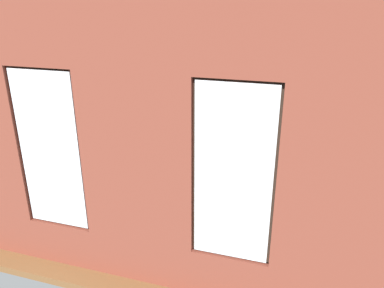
% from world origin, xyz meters
% --- Properties ---
extents(ground_plane, '(6.97, 5.49, 0.10)m').
position_xyz_m(ground_plane, '(0.00, 0.00, -0.05)').
color(ground_plane, brown).
extents(brick_wall_with_windows, '(6.37, 0.30, 3.59)m').
position_xyz_m(brick_wall_with_windows, '(0.00, 2.37, 1.80)').
color(brick_wall_with_windows, brown).
rests_on(brick_wall_with_windows, ground_plane).
extents(white_wall_right, '(0.10, 4.49, 3.59)m').
position_xyz_m(white_wall_right, '(3.14, 0.20, 1.80)').
color(white_wall_right, silver).
rests_on(white_wall_right, ground_plane).
extents(couch_by_window, '(2.06, 0.87, 0.80)m').
position_xyz_m(couch_by_window, '(0.44, 1.72, 0.33)').
color(couch_by_window, black).
rests_on(couch_by_window, ground_plane).
extents(couch_left, '(0.90, 1.99, 0.80)m').
position_xyz_m(couch_left, '(-2.49, 0.17, 0.33)').
color(couch_left, black).
rests_on(couch_left, ground_plane).
extents(coffee_table, '(1.32, 0.72, 0.43)m').
position_xyz_m(coffee_table, '(-0.17, 0.11, 0.37)').
color(coffee_table, tan).
rests_on(coffee_table, ground_plane).
extents(cup_ceramic, '(0.08, 0.08, 0.09)m').
position_xyz_m(cup_ceramic, '(-0.17, 0.11, 0.47)').
color(cup_ceramic, silver).
rests_on(cup_ceramic, coffee_table).
extents(table_plant_small, '(0.14, 0.14, 0.23)m').
position_xyz_m(table_plant_small, '(-0.27, 0.22, 0.55)').
color(table_plant_small, '#9E5638').
rests_on(table_plant_small, coffee_table).
extents(remote_gray, '(0.17, 0.14, 0.02)m').
position_xyz_m(remote_gray, '(0.22, 0.22, 0.44)').
color(remote_gray, '#59595B').
rests_on(remote_gray, coffee_table).
extents(remote_silver, '(0.18, 0.11, 0.02)m').
position_xyz_m(remote_silver, '(-0.53, -0.02, 0.44)').
color(remote_silver, '#B2B2B7').
rests_on(remote_silver, coffee_table).
extents(media_console, '(1.14, 0.42, 0.54)m').
position_xyz_m(media_console, '(2.84, -0.52, 0.27)').
color(media_console, black).
rests_on(media_console, ground_plane).
extents(tv_flatscreen, '(1.25, 0.20, 0.82)m').
position_xyz_m(tv_flatscreen, '(2.84, -0.52, 0.95)').
color(tv_flatscreen, black).
rests_on(tv_flatscreen, media_console).
extents(papasan_chair, '(1.03, 1.03, 0.67)m').
position_xyz_m(papasan_chair, '(0.99, -1.64, 0.43)').
color(papasan_chair, olive).
rests_on(papasan_chair, ground_plane).
extents(potted_plant_by_left_couch, '(0.32, 0.32, 0.60)m').
position_xyz_m(potted_plant_by_left_couch, '(-2.09, -1.27, 0.39)').
color(potted_plant_by_left_couch, brown).
rests_on(potted_plant_by_left_couch, ground_plane).
extents(potted_plant_near_tv, '(0.70, 0.72, 1.30)m').
position_xyz_m(potted_plant_near_tv, '(2.29, 0.51, 0.82)').
color(potted_plant_near_tv, '#47423D').
rests_on(potted_plant_near_tv, ground_plane).
extents(potted_plant_between_couches, '(0.98, 1.08, 1.23)m').
position_xyz_m(potted_plant_between_couches, '(-1.05, 1.66, 0.64)').
color(potted_plant_between_couches, gray).
rests_on(potted_plant_between_couches, ground_plane).
extents(potted_plant_corner_near_left, '(0.48, 0.48, 0.90)m').
position_xyz_m(potted_plant_corner_near_left, '(-2.64, -1.75, 0.55)').
color(potted_plant_corner_near_left, '#9E5638').
rests_on(potted_plant_corner_near_left, ground_plane).
extents(potted_plant_foreground_right, '(0.42, 0.42, 0.70)m').
position_xyz_m(potted_plant_foreground_right, '(2.54, -1.70, 0.46)').
color(potted_plant_foreground_right, '#9E5638').
rests_on(potted_plant_foreground_right, ground_plane).
extents(potted_plant_corner_far_left, '(1.01, 0.98, 1.47)m').
position_xyz_m(potted_plant_corner_far_left, '(-2.65, 1.81, 0.90)').
color(potted_plant_corner_far_left, brown).
rests_on(potted_plant_corner_far_left, ground_plane).
extents(potted_plant_beside_window_right, '(0.75, 0.76, 1.12)m').
position_xyz_m(potted_plant_beside_window_right, '(2.01, 1.81, 0.50)').
color(potted_plant_beside_window_right, '#47423D').
rests_on(potted_plant_beside_window_right, ground_plane).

